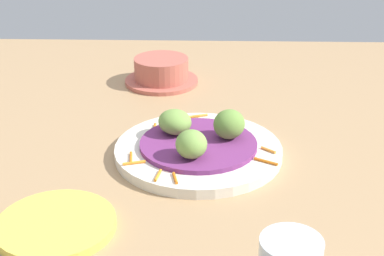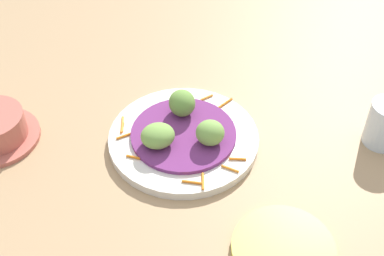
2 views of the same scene
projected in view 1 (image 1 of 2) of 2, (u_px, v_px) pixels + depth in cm
name	position (u px, v px, depth cm)	size (l,w,h in cm)	color
table_surface	(215.00, 147.00, 90.00)	(110.00, 110.00, 2.00)	tan
main_plate	(198.00, 151.00, 85.04)	(24.86, 24.86, 1.51)	silver
cabbage_bed	(198.00, 144.00, 84.57)	(17.42, 17.42, 0.71)	#702D6B
carrot_garnish	(186.00, 145.00, 84.58)	(21.75, 22.52, 0.40)	orange
guac_scoop_left	(229.00, 124.00, 84.78)	(4.79, 4.46, 4.47)	olive
guac_scoop_center	(175.00, 122.00, 86.58)	(5.47, 4.91, 3.61)	#759E47
guac_scoop_right	(191.00, 144.00, 79.32)	(4.60, 4.43, 4.03)	#759E47
side_plate_small	(56.00, 225.00, 68.16)	(14.36, 14.36, 1.12)	#E0CC4C
terracotta_bowl	(161.00, 72.00, 112.08)	(14.38, 14.38, 5.12)	#B75B4C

